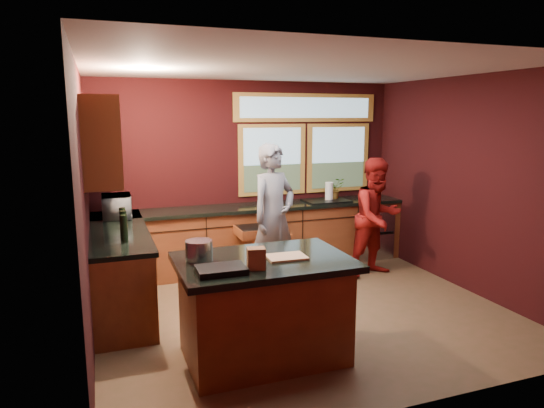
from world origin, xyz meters
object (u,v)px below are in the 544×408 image
cutting_board (286,257)px  stock_pot (199,250)px  person_red (377,217)px  island (264,308)px  person_grey (273,217)px

cutting_board → stock_pot: 0.78m
person_red → stock_pot: size_ratio=6.84×
island → person_grey: person_grey is taller
person_grey → person_red: 1.52m
island → stock_pot: 0.80m
island → cutting_board: bearing=-14.0°
stock_pot → cutting_board: bearing=-14.9°
person_grey → person_red: (1.52, -0.02, -0.11)m
person_red → cutting_board: 2.71m
cutting_board → island: bearing=166.0°
person_red → cutting_board: person_red is taller
person_grey → person_red: size_ratio=1.14×
person_grey → stock_pot: (-1.28, -1.59, 0.10)m
person_grey → island: bearing=-136.3°
person_red → stock_pot: person_red is taller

